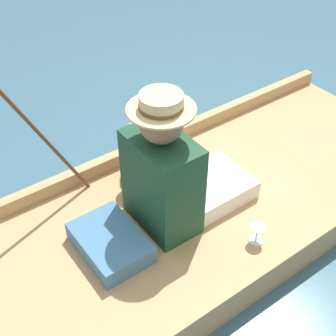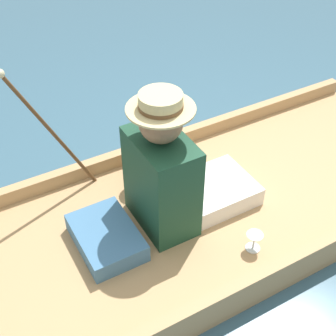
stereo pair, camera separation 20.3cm
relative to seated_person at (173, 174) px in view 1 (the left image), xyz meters
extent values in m
plane|color=#385B70|center=(0.03, 0.14, -0.39)|extent=(16.00, 16.00, 0.00)
cube|color=tan|center=(0.03, 0.14, -0.34)|extent=(1.18, 3.12, 0.11)
cube|color=tan|center=(-0.54, 0.14, -0.24)|extent=(0.06, 3.12, 0.09)
cube|color=tan|center=(0.59, 0.14, -0.24)|extent=(0.06, 3.12, 0.09)
cube|color=teal|center=(0.01, -0.39, -0.24)|extent=(0.41, 0.28, 0.10)
cube|color=white|center=(0.00, 0.26, -0.23)|extent=(0.35, 0.42, 0.11)
cube|color=#19422D|center=(0.00, -0.07, -0.02)|extent=(0.39, 0.25, 0.53)
cube|color=beige|center=(0.00, 0.06, 0.02)|extent=(0.04, 0.01, 0.29)
cube|color=white|center=(-0.11, 0.06, 0.04)|extent=(0.02, 0.01, 0.32)
cube|color=white|center=(0.11, 0.06, 0.04)|extent=(0.02, 0.01, 0.32)
sphere|color=#936B4C|center=(0.00, -0.07, 0.34)|extent=(0.21, 0.21, 0.21)
cylinder|color=#CCB77F|center=(0.00, -0.07, 0.41)|extent=(0.31, 0.31, 0.01)
cylinder|color=#CCB77F|center=(0.00, -0.07, 0.45)|extent=(0.20, 0.20, 0.07)
cylinder|color=brown|center=(0.00, -0.07, 0.43)|extent=(0.20, 0.20, 0.02)
ellipsoid|color=#9E754C|center=(-0.34, 0.01, -0.17)|extent=(0.16, 0.14, 0.24)
sphere|color=#9E754C|center=(-0.34, 0.01, 0.01)|extent=(0.14, 0.14, 0.14)
sphere|color=olive|center=(-0.34, 0.06, 0.00)|extent=(0.06, 0.06, 0.06)
sphere|color=#9E754C|center=(-0.38, 0.01, 0.06)|extent=(0.06, 0.06, 0.06)
sphere|color=#9E754C|center=(-0.29, 0.01, 0.06)|extent=(0.06, 0.06, 0.06)
cylinder|color=#9E754C|center=(-0.42, 0.01, -0.12)|extent=(0.09, 0.06, 0.11)
cylinder|color=#9E754C|center=(-0.25, 0.01, -0.12)|extent=(0.09, 0.06, 0.11)
sphere|color=#9E754C|center=(-0.38, 0.04, -0.26)|extent=(0.07, 0.07, 0.07)
sphere|color=#9E754C|center=(-0.29, 0.04, -0.26)|extent=(0.07, 0.07, 0.07)
cylinder|color=silver|center=(0.40, 0.23, -0.28)|extent=(0.08, 0.08, 0.01)
cylinder|color=silver|center=(0.40, 0.23, -0.25)|extent=(0.01, 0.01, 0.06)
cone|color=silver|center=(0.40, 0.23, -0.20)|extent=(0.08, 0.08, 0.04)
cylinder|color=brown|center=(-0.47, -0.44, 0.11)|extent=(0.02, 0.39, 0.81)
camera|label=1|loc=(1.42, -1.06, 1.53)|focal=50.00mm
camera|label=2|loc=(1.53, -0.89, 1.53)|focal=50.00mm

